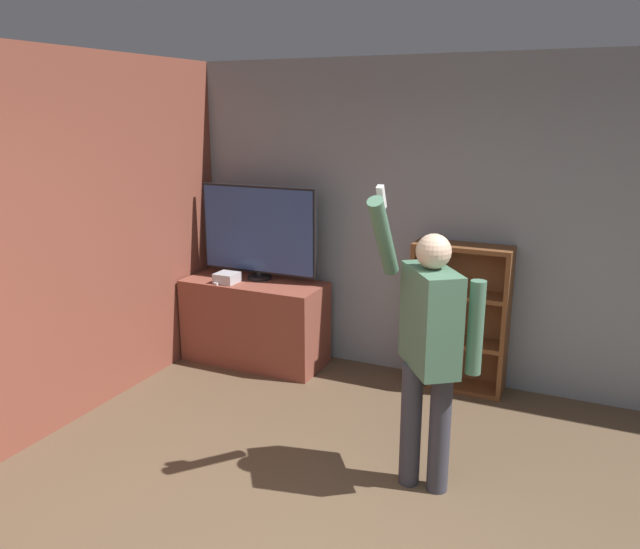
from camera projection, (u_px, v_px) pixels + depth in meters
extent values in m
cube|color=gray|center=(467.00, 226.00, 5.11)|extent=(6.93, 0.06, 2.70)
cube|color=brown|center=(96.00, 235.00, 4.75)|extent=(0.06, 4.66, 2.70)
cube|color=brown|center=(255.00, 322.00, 5.73)|extent=(1.29, 0.55, 0.77)
cylinder|color=black|center=(260.00, 277.00, 5.72)|extent=(0.22, 0.22, 0.03)
cylinder|color=black|center=(260.00, 273.00, 5.71)|extent=(0.06, 0.06, 0.05)
cube|color=black|center=(258.00, 230.00, 5.61)|extent=(1.14, 0.04, 0.79)
cube|color=#2D4C8C|center=(257.00, 230.00, 5.59)|extent=(1.10, 0.01, 0.75)
cube|color=silver|center=(227.00, 278.00, 5.58)|extent=(0.19, 0.19, 0.09)
cube|color=white|center=(221.00, 282.00, 5.56)|extent=(0.06, 0.14, 0.02)
cube|color=brown|center=(415.00, 312.00, 5.28)|extent=(0.04, 0.28, 1.23)
cube|color=brown|center=(506.00, 324.00, 4.98)|extent=(0.04, 0.28, 1.23)
cube|color=brown|center=(462.00, 313.00, 5.25)|extent=(0.79, 0.01, 1.23)
cube|color=brown|center=(455.00, 384.00, 5.28)|extent=(0.71, 0.28, 0.04)
cube|color=brown|center=(458.00, 341.00, 5.18)|extent=(0.71, 0.28, 0.04)
cube|color=brown|center=(460.00, 294.00, 5.08)|extent=(0.71, 0.28, 0.04)
cube|color=brown|center=(463.00, 247.00, 4.97)|extent=(0.71, 0.28, 0.04)
cube|color=gold|center=(415.00, 367.00, 5.37)|extent=(0.02, 0.23, 0.22)
cube|color=red|center=(419.00, 366.00, 5.35)|extent=(0.02, 0.21, 0.25)
cube|color=gold|center=(424.00, 362.00, 5.34)|extent=(0.04, 0.26, 0.32)
cube|color=#2D569E|center=(429.00, 367.00, 5.32)|extent=(0.03, 0.23, 0.25)
cube|color=red|center=(417.00, 323.00, 5.26)|extent=(0.03, 0.21, 0.21)
cube|color=#338447|center=(422.00, 317.00, 5.22)|extent=(0.04, 0.21, 0.32)
cube|color=#338447|center=(427.00, 324.00, 5.22)|extent=(0.03, 0.20, 0.21)
cube|color=gold|center=(433.00, 323.00, 5.22)|extent=(0.03, 0.25, 0.22)
cube|color=#99663D|center=(439.00, 318.00, 5.19)|extent=(0.03, 0.26, 0.34)
cube|color=#5B8E99|center=(444.00, 325.00, 5.16)|extent=(0.03, 0.20, 0.25)
cube|color=gold|center=(419.00, 274.00, 5.16)|extent=(0.02, 0.25, 0.24)
cube|color=#99663D|center=(424.00, 273.00, 5.13)|extent=(0.04, 0.22, 0.26)
cube|color=#2D569E|center=(429.00, 272.00, 5.13)|extent=(0.02, 0.25, 0.28)
cylinder|color=#383842|center=(411.00, 425.00, 3.83)|extent=(0.13, 0.13, 0.80)
cylinder|color=#383842|center=(440.00, 431.00, 3.76)|extent=(0.13, 0.13, 0.80)
cube|color=#477056|center=(430.00, 319.00, 3.62)|extent=(0.45, 0.51, 0.60)
sphere|color=beige|center=(434.00, 251.00, 3.51)|extent=(0.20, 0.20, 0.20)
cylinder|color=#477056|center=(476.00, 328.00, 3.52)|extent=(0.09, 0.09, 0.55)
cylinder|color=#477056|center=(384.00, 237.00, 3.50)|extent=(0.09, 0.39, 0.50)
cube|color=white|center=(381.00, 197.00, 3.39)|extent=(0.04, 0.09, 0.14)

